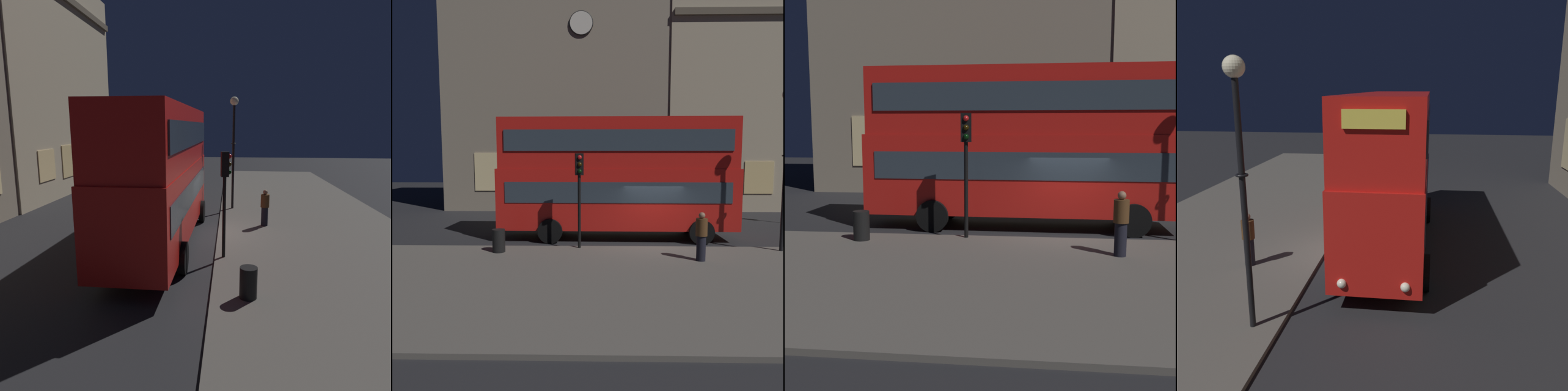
# 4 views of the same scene
# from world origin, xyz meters

# --- Properties ---
(ground_plane) EXTENTS (80.00, 80.00, 0.00)m
(ground_plane) POSITION_xyz_m (0.00, 0.00, 0.00)
(ground_plane) COLOR #232326
(sidewalk_slab) EXTENTS (44.00, 8.61, 0.12)m
(sidewalk_slab) POSITION_xyz_m (0.00, -4.88, 0.06)
(sidewalk_slab) COLOR #5B564F
(sidewalk_slab) RESTS_ON ground
(double_decker_bus) EXTENTS (10.73, 2.89, 5.44)m
(double_decker_bus) POSITION_xyz_m (-1.51, 1.63, 3.04)
(double_decker_bus) COLOR red
(double_decker_bus) RESTS_ON ground
(traffic_light_near_kerb) EXTENTS (0.36, 0.38, 3.75)m
(traffic_light_near_kerb) POSITION_xyz_m (-3.11, -0.89, 2.83)
(traffic_light_near_kerb) COLOR black
(traffic_light_near_kerb) RESTS_ON sidewalk_slab
(street_lamp) EXTENTS (0.47, 0.47, 6.16)m
(street_lamp) POSITION_xyz_m (4.71, -1.22, 4.42)
(street_lamp) COLOR black
(street_lamp) RESTS_ON sidewalk_slab
(pedestrian) EXTENTS (0.40, 0.40, 1.71)m
(pedestrian) POSITION_xyz_m (1.21, -2.70, 0.99)
(pedestrian) COLOR black
(pedestrian) RESTS_ON sidewalk_slab
(litter_bin) EXTENTS (0.48, 0.48, 0.87)m
(litter_bin) POSITION_xyz_m (-6.16, -1.60, 0.56)
(litter_bin) COLOR black
(litter_bin) RESTS_ON sidewalk_slab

